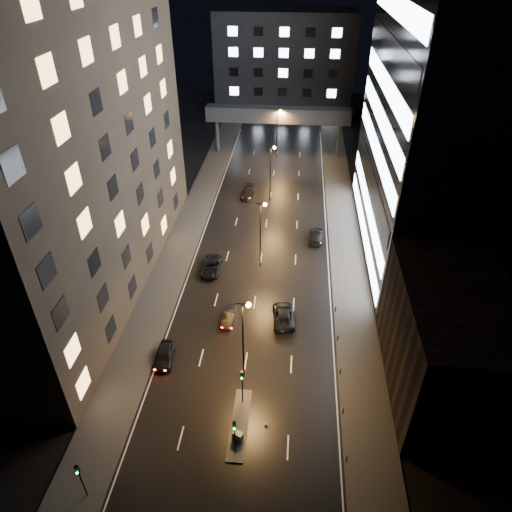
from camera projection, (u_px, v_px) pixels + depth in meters
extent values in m
plane|color=black|center=(266.00, 223.00, 74.82)|extent=(160.00, 160.00, 0.00)
cube|color=#383533|center=(185.00, 235.00, 71.66)|extent=(5.00, 110.00, 0.15)
cube|color=#383533|center=(345.00, 243.00, 69.71)|extent=(5.00, 110.00, 0.15)
cube|color=#2D2319|center=(62.00, 134.00, 52.10)|extent=(15.00, 48.00, 40.00)
cube|color=black|center=(447.00, 341.00, 44.47)|extent=(10.00, 18.00, 12.00)
cube|color=black|center=(466.00, 93.00, 56.81)|extent=(20.00, 36.00, 45.00)
cube|color=#333335|center=(284.00, 64.00, 115.21)|extent=(34.00, 14.00, 25.00)
cube|color=#333335|center=(278.00, 115.00, 94.56)|extent=(30.00, 3.00, 3.00)
cylinder|color=#333335|center=(217.00, 136.00, 98.41)|extent=(0.80, 0.80, 7.00)
cylinder|color=#333335|center=(339.00, 140.00, 96.39)|extent=(0.80, 0.80, 7.00)
cube|color=#383533|center=(240.00, 424.00, 43.64)|extent=(1.60, 8.00, 0.15)
cylinder|color=black|center=(242.00, 390.00, 44.65)|extent=(0.12, 0.12, 3.50)
cube|color=black|center=(242.00, 375.00, 43.40)|extent=(0.28, 0.22, 0.90)
sphere|color=#0CFF33|center=(242.00, 378.00, 43.44)|extent=(0.18, 0.18, 0.18)
cylinder|color=black|center=(235.00, 441.00, 40.14)|extent=(0.12, 0.12, 3.50)
cube|color=black|center=(234.00, 425.00, 38.89)|extent=(0.28, 0.22, 0.90)
sphere|color=#0CFF33|center=(234.00, 429.00, 38.94)|extent=(0.18, 0.18, 0.18)
cylinder|color=black|center=(83.00, 484.00, 37.05)|extent=(0.12, 0.12, 3.50)
cube|color=black|center=(77.00, 469.00, 35.80)|extent=(0.28, 0.22, 0.90)
sphere|color=#0CFF33|center=(77.00, 473.00, 35.84)|extent=(0.18, 0.18, 0.18)
cylinder|color=black|center=(347.00, 460.00, 40.20)|extent=(0.12, 0.12, 0.90)
cylinder|color=black|center=(343.00, 412.00, 44.29)|extent=(0.12, 0.12, 0.90)
cylinder|color=black|center=(340.00, 372.00, 48.39)|extent=(0.12, 0.12, 0.90)
cylinder|color=black|center=(338.00, 338.00, 52.48)|extent=(0.12, 0.12, 0.90)
cylinder|color=black|center=(336.00, 310.00, 56.58)|extent=(0.12, 0.12, 0.90)
cylinder|color=black|center=(243.00, 342.00, 45.77)|extent=(0.18, 0.18, 10.00)
cylinder|color=black|center=(242.00, 304.00, 42.93)|extent=(1.20, 0.12, 0.12)
sphere|color=#FF9E38|center=(249.00, 305.00, 42.94)|extent=(0.50, 0.50, 0.50)
cylinder|color=black|center=(260.00, 236.00, 62.15)|extent=(0.18, 0.18, 10.00)
cylinder|color=black|center=(260.00, 204.00, 59.31)|extent=(1.20, 0.12, 0.12)
sphere|color=#FF9E38|center=(265.00, 205.00, 59.32)|extent=(0.50, 0.50, 0.50)
cylinder|color=black|center=(270.00, 175.00, 78.53)|extent=(0.18, 0.18, 10.00)
cylinder|color=black|center=(271.00, 147.00, 75.69)|extent=(1.20, 0.12, 0.12)
sphere|color=#FF9E38|center=(274.00, 148.00, 75.70)|extent=(0.50, 0.50, 0.50)
cylinder|color=black|center=(277.00, 134.00, 94.91)|extent=(0.18, 0.18, 10.00)
cylinder|color=black|center=(278.00, 110.00, 92.07)|extent=(1.20, 0.12, 0.12)
sphere|color=#FF9E38|center=(281.00, 111.00, 92.08)|extent=(0.50, 0.50, 0.50)
imported|color=black|center=(165.00, 355.00, 49.96)|extent=(2.22, 4.54, 1.49)
imported|color=black|center=(229.00, 316.00, 55.30)|extent=(1.67, 3.97, 1.27)
imported|color=black|center=(211.00, 266.00, 63.62)|extent=(2.51, 5.38, 1.49)
imported|color=black|center=(248.00, 193.00, 82.27)|extent=(2.45, 5.23, 1.48)
imported|color=black|center=(284.00, 315.00, 55.26)|extent=(3.03, 5.64, 1.51)
imported|color=black|center=(316.00, 235.00, 70.34)|extent=(2.63, 5.38, 1.51)
cube|color=#525255|center=(238.00, 436.00, 41.83)|extent=(1.04, 0.83, 1.06)
cone|color=#FF4F0D|center=(266.00, 424.00, 43.35)|extent=(0.46, 0.46, 0.54)
cone|color=orange|center=(235.00, 430.00, 42.84)|extent=(0.34, 0.34, 0.52)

